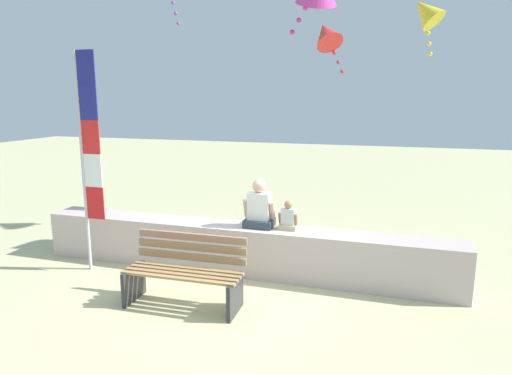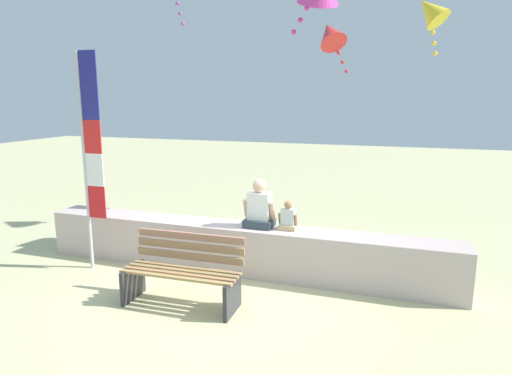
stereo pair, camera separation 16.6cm
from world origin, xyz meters
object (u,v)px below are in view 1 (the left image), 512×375
Objects in this scene: person_adult at (259,208)px; kite_yellow at (426,12)px; flag_banner at (87,149)px; kite_red at (326,34)px; person_child at (288,218)px; park_bench at (185,274)px.

person_adult is 0.65× the size of kite_yellow.
kite_red is (2.88, 3.82, 1.98)m from flag_banner.
kite_red reaches higher than flag_banner.
kite_red is at bearing 53.00° from flag_banner.
person_adult is at bearing -179.95° from person_child.
kite_yellow is at bearing 55.91° from park_bench.
flag_banner is (-1.84, 0.64, 1.47)m from park_bench.
person_child is 0.39× the size of kite_yellow.
kite_red reaches higher than park_bench.
person_adult is at bearing -97.77° from kite_red.
flag_banner reaches higher than person_child.
person_adult is 4.29m from kite_red.
person_child is 0.38× the size of kite_red.
kite_yellow is (1.82, 2.95, 3.25)m from person_child.
park_bench is 3.56× the size of person_child.
park_bench is 2.12× the size of person_adult.
flag_banner reaches higher than park_bench.
kite_red is (-1.83, 0.23, -0.29)m from kite_yellow.
person_adult is 1.68× the size of person_child.
kite_yellow reaches higher than park_bench.
kite_yellow is (2.87, 4.23, 3.74)m from park_bench.
person_child is at bearing -121.69° from kite_yellow.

